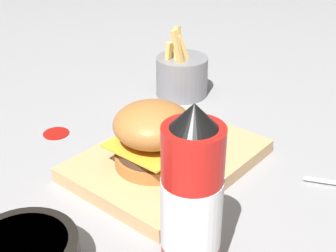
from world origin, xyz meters
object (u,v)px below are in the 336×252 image
at_px(serving_board, 168,160).
at_px(fries_basket, 182,75).
at_px(ketchup_bottle, 191,205).
at_px(burger, 153,135).

xyz_separation_m(serving_board, fries_basket, (0.23, 0.16, 0.03)).
bearing_deg(serving_board, ketchup_bottle, -133.90).
relative_size(burger, fries_basket, 0.78).
bearing_deg(ketchup_bottle, fries_basket, 39.60).
height_order(burger, fries_basket, fries_basket).
bearing_deg(serving_board, fries_basket, 34.14).
height_order(serving_board, fries_basket, fries_basket).
distance_m(serving_board, fries_basket, 0.28).
height_order(ketchup_bottle, fries_basket, ketchup_bottle).
bearing_deg(serving_board, burger, -178.08).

